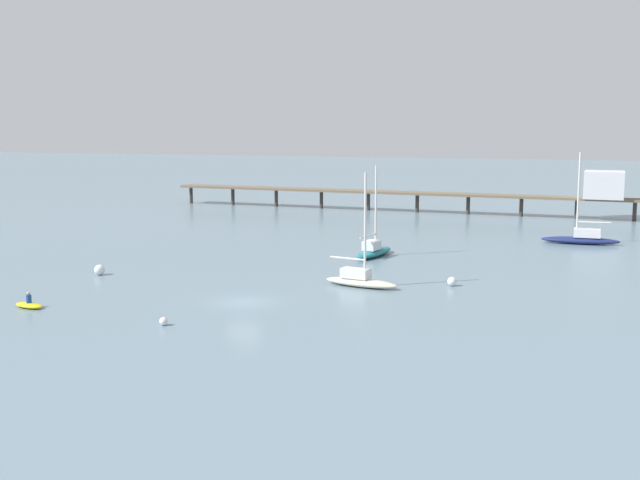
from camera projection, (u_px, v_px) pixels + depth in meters
ground_plane at (244, 302)px, 58.08m from camera, size 400.00×400.00×0.00m
pier at (506, 189)px, 107.33m from camera, size 64.60×8.27×6.15m
sailboat_cream at (360, 278)px, 63.32m from camera, size 6.26×3.02×8.87m
sailboat_navy at (582, 237)px, 84.22m from camera, size 7.92×2.21×9.44m
sailboat_teal at (373, 250)px, 76.77m from camera, size 3.26×6.74×8.52m
dinghy_yellow at (29, 305)px, 56.40m from camera, size 2.54×1.60×1.14m
mooring_buoy_mid at (100, 270)px, 67.90m from camera, size 0.87×0.87×0.87m
mooring_buoy_outer at (452, 281)px, 63.54m from camera, size 0.72×0.72×0.72m
mooring_buoy_inner at (164, 321)px, 51.65m from camera, size 0.53×0.53×0.53m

